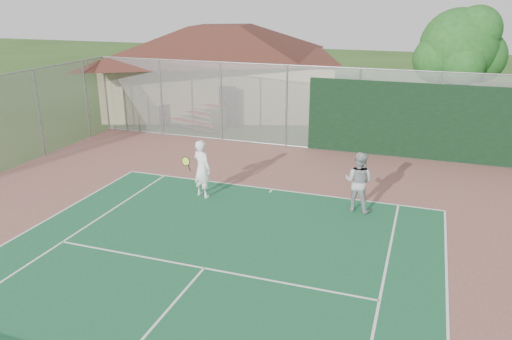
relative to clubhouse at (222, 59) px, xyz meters
The scene contains 7 objects.
back_fence 10.80m from the clubhouse, 35.74° to the right, with size 20.08×0.11×3.53m.
side_fence_left 11.32m from the clubhouse, 107.52° to the right, with size 0.08×9.00×3.50m.
clubhouse is the anchor object (origin of this frame).
bleachers 4.91m from the clubhouse, 83.95° to the right, with size 3.43×2.56×1.10m.
tree 12.49m from the clubhouse, ahead, with size 4.19×3.97×5.84m.
player_white_front 13.65m from the clubhouse, 69.93° to the right, with size 0.98×0.68×1.89m.
player_grey_back 15.57m from the clubhouse, 51.86° to the right, with size 1.01×0.86×1.83m.
Camera 1 is at (4.62, -3.10, 6.16)m, focal length 35.00 mm.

